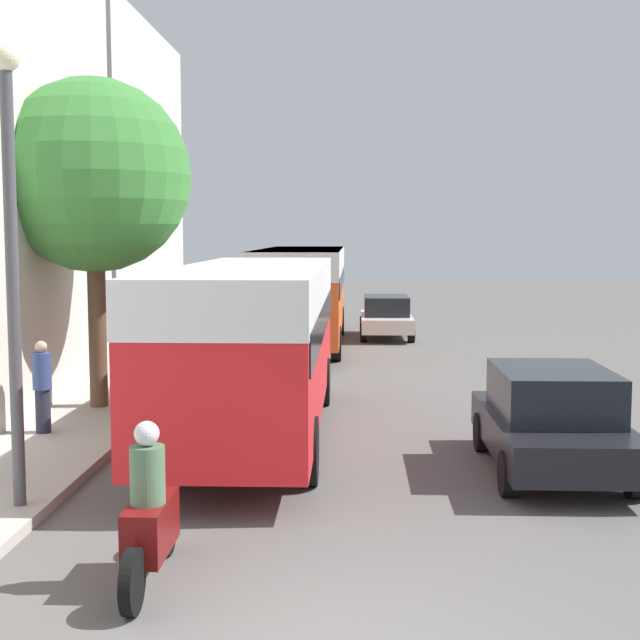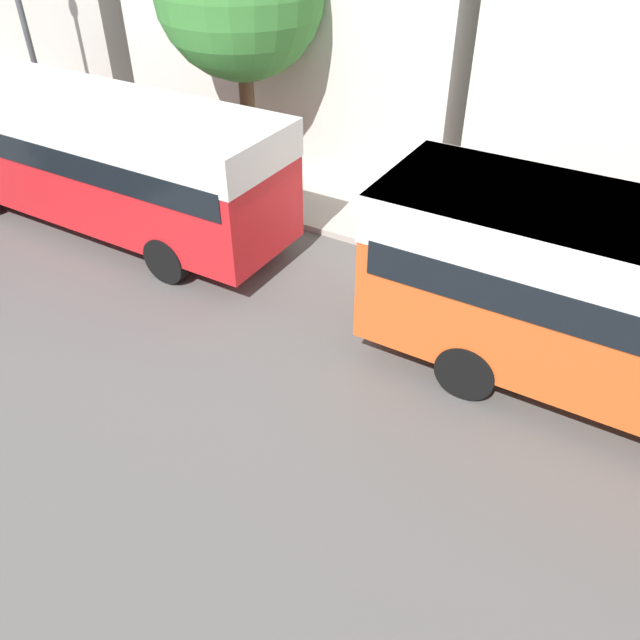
{
  "view_description": "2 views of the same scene",
  "coord_description": "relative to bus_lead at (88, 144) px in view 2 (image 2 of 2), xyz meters",
  "views": [
    {
      "loc": [
        -0.06,
        -7.34,
        3.63
      ],
      "look_at": [
        -1.02,
        17.22,
        1.22
      ],
      "focal_mm": 50.0,
      "sensor_mm": 36.0,
      "label": 1
    },
    {
      "loc": [
        7.11,
        19.53,
        7.17
      ],
      "look_at": [
        0.45,
        15.61,
        1.37
      ],
      "focal_mm": 35.0,
      "sensor_mm": 36.0,
      "label": 2
    }
  ],
  "objects": [
    {
      "name": "lamp_post",
      "position": [
        -2.5,
        -4.59,
        1.62
      ],
      "size": [
        0.36,
        0.36,
        5.8
      ],
      "color": "#47474C",
      "rests_on": "sidewalk"
    },
    {
      "name": "bus_lead",
      "position": [
        0.0,
        0.0,
        0.0
      ],
      "size": [
        2.53,
        9.78,
        3.06
      ],
      "color": "red",
      "rests_on": "ground_plane"
    },
    {
      "name": "pedestrian_near_curb",
      "position": [
        -3.65,
        -0.47,
        -1.0
      ],
      "size": [
        0.33,
        0.33,
        1.62
      ],
      "color": "#232838",
      "rests_on": "sidewalk"
    }
  ]
}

